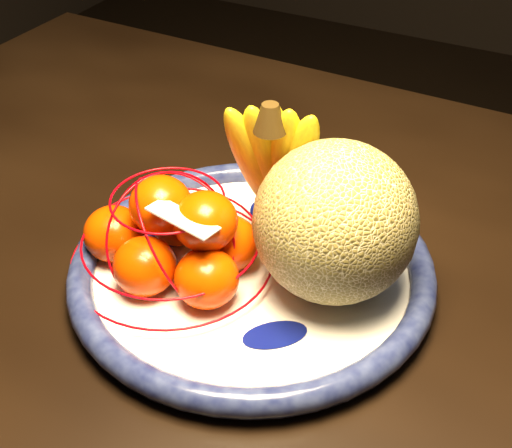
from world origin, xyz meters
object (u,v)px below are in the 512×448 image
at_px(dining_table, 294,289).
at_px(mandarin_bag, 175,238).
at_px(fruit_bowl, 252,269).
at_px(banana_bunch, 275,159).
at_px(cantaloupe, 335,222).

height_order(dining_table, mandarin_bag, mandarin_bag).
relative_size(fruit_bowl, mandarin_bag, 1.46).
distance_m(dining_table, banana_bunch, 0.19).
xyz_separation_m(dining_table, cantaloupe, (0.07, -0.07, 0.17)).
bearing_deg(dining_table, fruit_bowl, -98.41).
bearing_deg(cantaloupe, dining_table, 135.57).
height_order(dining_table, cantaloupe, cantaloupe).
bearing_deg(fruit_bowl, dining_table, 80.12).
bearing_deg(dining_table, mandarin_bag, -124.26).
distance_m(fruit_bowl, banana_bunch, 0.12).
height_order(dining_table, fruit_bowl, fruit_bowl).
distance_m(fruit_bowl, mandarin_bag, 0.09).
bearing_deg(dining_table, banana_bunch, -145.35).
relative_size(cantaloupe, banana_bunch, 0.83).
bearing_deg(fruit_bowl, mandarin_bag, -153.84).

